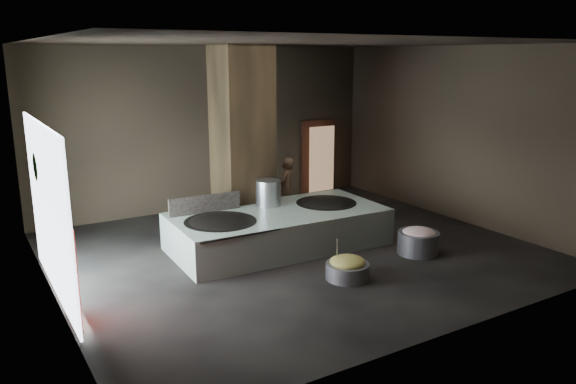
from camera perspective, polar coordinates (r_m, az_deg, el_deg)
floor at (r=12.61m, az=0.66°, el=-6.21°), size 10.00×9.00×0.10m
ceiling at (r=11.86m, az=0.72°, el=15.17°), size 10.00×9.00×0.10m
back_wall at (r=16.03m, az=-7.99°, el=6.43°), size 10.00×0.10×4.50m
front_wall at (r=8.58m, az=16.94°, el=-0.37°), size 10.00×0.10×4.50m
left_wall at (r=10.33m, az=-23.84°, el=1.37°), size 0.10×9.00×4.50m
right_wall at (r=15.27m, az=17.07°, el=5.60°), size 0.10×9.00×4.50m
pillar at (r=13.52m, az=-4.67°, el=5.17°), size 1.20×1.20×4.50m
hearth_platform at (r=12.75m, az=-0.98°, el=-3.77°), size 4.87×2.46×0.83m
platform_cap at (r=12.64m, az=-0.99°, el=-2.05°), size 4.69×2.25×0.03m
wok_left at (r=11.98m, az=-6.88°, el=-3.37°), size 1.51×1.51×0.42m
wok_left_rim at (r=11.96m, az=-6.88°, el=-3.05°), size 1.54×1.54×0.05m
wok_right at (r=13.40m, az=3.90°, el=-1.45°), size 1.41×1.41×0.40m
wok_right_rim at (r=13.38m, az=3.91°, el=-1.16°), size 1.44×1.44×0.05m
stock_pot at (r=13.04m, az=-2.02°, el=-0.12°), size 0.58×0.58×0.63m
splash_guard at (r=12.61m, az=-8.42°, el=-1.22°), size 1.67×0.12×0.42m
cook at (r=14.81m, az=-0.16°, el=0.36°), size 0.71×0.68×1.65m
veg_basin at (r=11.11m, az=6.05°, el=-7.98°), size 1.02×1.02×0.31m
veg_fill at (r=11.04m, az=6.08°, el=-7.05°), size 0.70×0.70×0.22m
ladle at (r=11.00m, az=5.01°, el=-6.00°), size 0.23×0.28×0.61m
meat_basin at (r=12.69m, az=13.09°, el=-5.04°), size 1.06×1.06×0.49m
meat_fill at (r=12.63m, az=13.14°, el=-4.16°), size 0.75×0.75×0.29m
doorway_near at (r=16.62m, az=-3.92°, el=2.78°), size 1.18×0.08×2.38m
doorway_near_glow at (r=16.94m, az=-3.64°, el=2.81°), size 0.82×0.04×1.93m
doorway_far at (r=17.83m, az=2.96°, el=3.54°), size 1.18×0.08×2.38m
doorway_far_glow at (r=17.60m, az=3.44°, el=3.23°), size 0.90×0.04×2.12m
left_opening at (r=10.68m, az=-23.13°, el=-1.77°), size 0.04×4.20×3.10m
pavilion_sliver at (r=9.69m, az=-21.13°, el=-7.80°), size 0.05×0.90×1.70m
tree_silhouette at (r=11.63m, az=-23.73°, el=2.40°), size 0.28×1.10×1.10m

